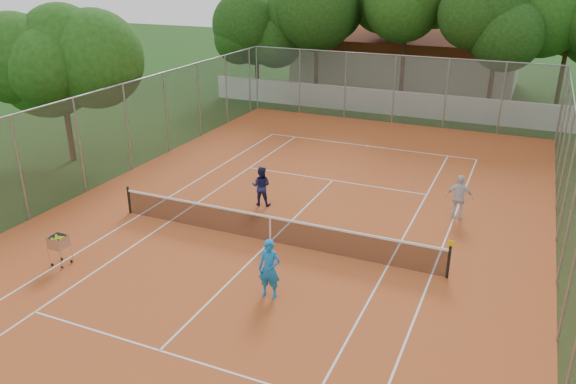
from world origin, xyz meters
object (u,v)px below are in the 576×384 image
at_px(tennis_net, 270,229).
at_px(ball_hopper, 60,249).
at_px(player_near, 269,269).
at_px(player_far_left, 261,186).
at_px(clubhouse, 406,56).
at_px(player_far_right, 459,197).

height_order(tennis_net, ball_hopper, ball_hopper).
relative_size(player_near, player_far_left, 1.12).
bearing_deg(ball_hopper, tennis_net, 40.01).
relative_size(clubhouse, ball_hopper, 15.03).
bearing_deg(player_near, tennis_net, 109.24).
bearing_deg(player_far_left, player_far_right, -176.92).
bearing_deg(tennis_net, ball_hopper, -142.67).
relative_size(tennis_net, ball_hopper, 10.89).
bearing_deg(player_far_left, tennis_net, 111.17).
height_order(player_near, player_far_right, player_near).
height_order(player_far_left, player_far_right, player_far_right).
xyz_separation_m(clubhouse, player_far_left, (0.31, -26.25, -1.39)).
xyz_separation_m(player_near, player_far_left, (-3.13, 5.83, -0.10)).
height_order(tennis_net, player_near, player_near).
xyz_separation_m(tennis_net, player_far_left, (-1.69, 2.75, 0.30)).
height_order(player_near, player_far_left, player_near).
distance_m(player_far_left, player_far_right, 7.49).
bearing_deg(player_far_left, player_near, 107.77).
distance_m(tennis_net, player_near, 3.43).
bearing_deg(tennis_net, player_far_right, 38.84).
bearing_deg(clubhouse, player_near, -83.88).
xyz_separation_m(clubhouse, player_far_right, (7.59, -24.50, -1.32)).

